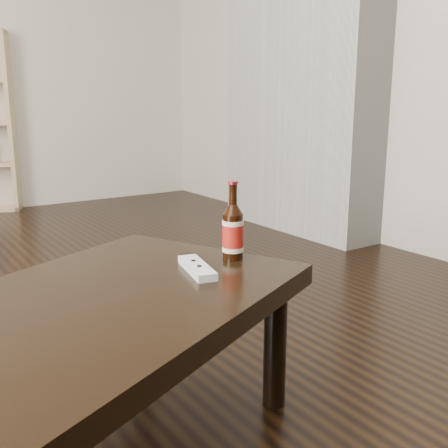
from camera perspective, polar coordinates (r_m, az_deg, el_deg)
chimney_breast at (r=3.55m, az=8.52°, el=21.28°), size 0.30×1.20×2.70m
coffee_table at (r=1.21m, az=-15.29°, el=-10.96°), size 1.25×1.02×0.41m
beer_bottle at (r=1.46m, az=0.98°, el=-0.86°), size 0.07×0.07×0.22m
remote at (r=1.36m, az=-2.96°, el=-4.79°), size 0.09×0.19×0.02m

